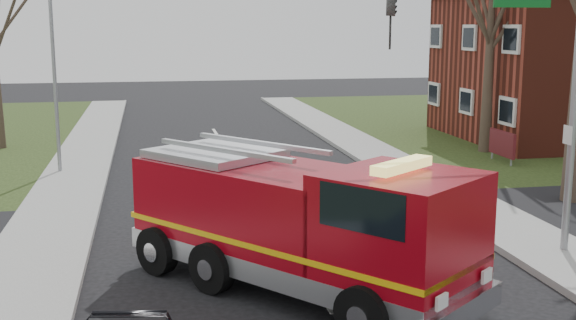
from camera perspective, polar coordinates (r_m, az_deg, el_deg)
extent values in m
plane|color=black|center=(15.40, 2.68, -10.65)|extent=(120.00, 120.00, 0.00)
cube|color=gray|center=(15.24, -21.09, -11.32)|extent=(2.40, 80.00, 0.15)
cube|color=silver|center=(35.42, 13.93, 4.50)|extent=(0.12, 1.40, 1.20)
cube|color=#531319|center=(30.25, 16.56, 1.27)|extent=(0.12, 2.00, 1.00)
cylinder|color=gray|center=(29.63, 17.23, 0.16)|extent=(0.08, 0.08, 0.90)
cylinder|color=gray|center=(31.02, 15.84, 0.69)|extent=(0.08, 0.08, 0.90)
cone|color=#3E3124|center=(32.34, 15.71, 9.64)|extent=(0.56, 0.56, 10.50)
cylinder|color=gray|center=(18.49, 21.62, 3.09)|extent=(0.18, 0.18, 6.80)
cube|color=#0C591E|center=(17.60, 18.03, 11.96)|extent=(1.40, 0.06, 0.35)
cylinder|color=gray|center=(28.21, -17.94, 5.87)|extent=(0.14, 0.14, 7.00)
cube|color=maroon|center=(16.04, -2.75, -3.98)|extent=(5.24, 5.67, 2.09)
cube|color=maroon|center=(13.76, 8.84, -5.93)|extent=(3.64, 3.64, 2.39)
cube|color=#B7BABF|center=(15.51, 0.52, -7.74)|extent=(6.86, 7.72, 0.45)
cube|color=#E5B20C|center=(15.35, 0.52, -5.80)|extent=(6.87, 7.73, 0.12)
cube|color=black|center=(13.04, 13.02, -3.60)|extent=(1.86, 1.50, 0.85)
cube|color=#E5D866|center=(13.44, 9.00, -0.42)|extent=(1.47, 1.26, 0.18)
cylinder|color=black|center=(13.07, 5.99, -12.11)|extent=(0.95, 1.08, 1.10)
cylinder|color=black|center=(15.13, 11.67, -9.05)|extent=(0.95, 1.08, 1.10)
cylinder|color=black|center=(16.75, -10.30, -7.06)|extent=(0.95, 1.08, 1.10)
cylinder|color=black|center=(18.40, -4.01, -5.29)|extent=(0.95, 1.08, 1.10)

